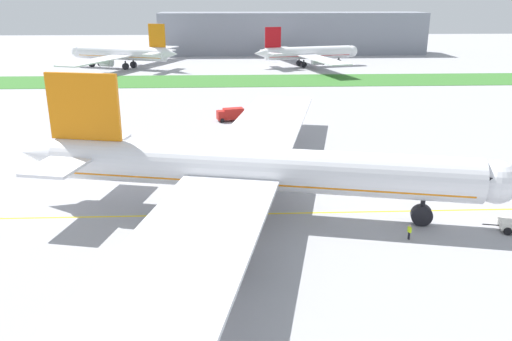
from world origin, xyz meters
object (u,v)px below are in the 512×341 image
Objects in this scene: parked_airliner_far_left at (123,53)px; parked_airliner_far_centre at (307,53)px; ground_crew_marshaller_front at (409,231)px; service_truck_baggage_loader at (230,114)px; airliner_foreground at (248,169)px; ground_crew_wingwalker_starboard at (119,266)px.

parked_airliner_far_centre is at bearing 2.21° from parked_airliner_far_left.
parked_airliner_far_centre is at bearing 86.60° from ground_crew_marshaller_front.
ground_crew_marshaller_front is 0.03× the size of parked_airliner_far_centre.
parked_airliner_far_left is at bearing -177.79° from parked_airliner_far_centre.
service_truck_baggage_loader is 0.09× the size of parked_airliner_far_left.
airliner_foreground is 138.28m from parked_airliner_far_centre.
parked_airliner_far_left reaches higher than ground_crew_marshaller_front.
ground_crew_marshaller_front is at bearing -71.04° from service_truck_baggage_loader.
ground_crew_marshaller_front is at bearing -67.58° from parked_airliner_far_left.
ground_crew_wingwalker_starboard is (-30.38, -6.32, -0.10)m from ground_crew_marshaller_front.
ground_crew_wingwalker_starboard is 0.02× the size of parked_airliner_far_left.
airliner_foreground reaches higher than service_truck_baggage_loader.
ground_crew_marshaller_front is 0.03× the size of parked_airliner_far_left.
parked_airliner_far_centre is at bearing 79.16° from airliner_foreground.
service_truck_baggage_loader is 92.47m from parked_airliner_far_left.
airliner_foreground reaches higher than ground_crew_wingwalker_starboard.
service_truck_baggage_loader reaches higher than ground_crew_wingwalker_starboard.
service_truck_baggage_loader is 0.09× the size of parked_airliner_far_centre.
parked_airliner_far_centre is (66.93, 2.58, -0.49)m from parked_airliner_far_left.
parked_airliner_far_left is (-27.99, 147.77, 4.46)m from ground_crew_wingwalker_starboard.
service_truck_baggage_loader is at bearing 108.96° from ground_crew_marshaller_front.
airliner_foreground is at bearing -100.84° from parked_airliner_far_centre.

